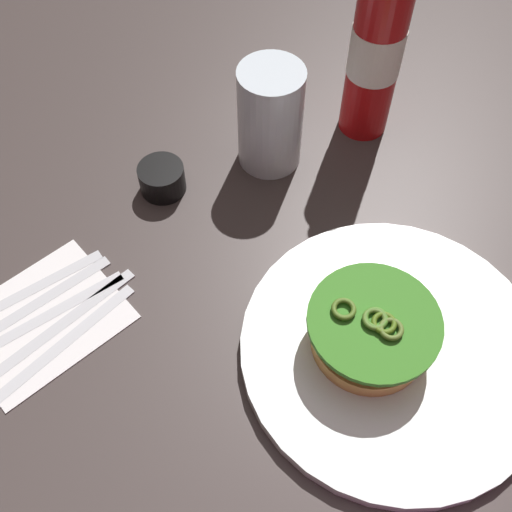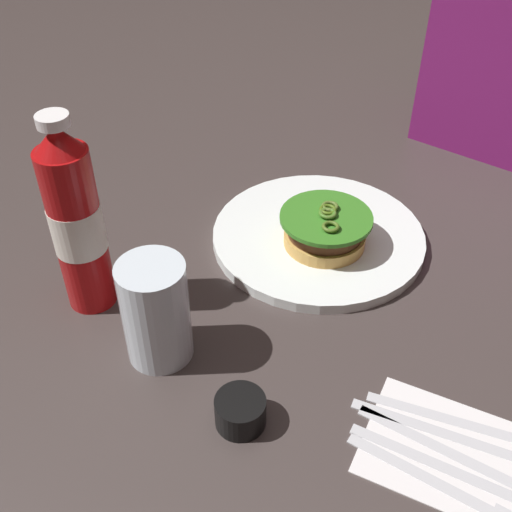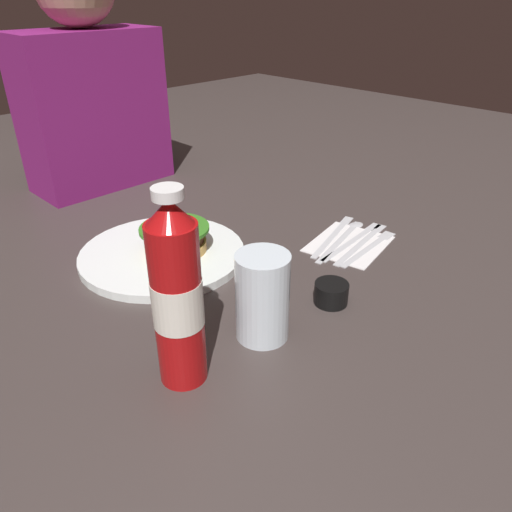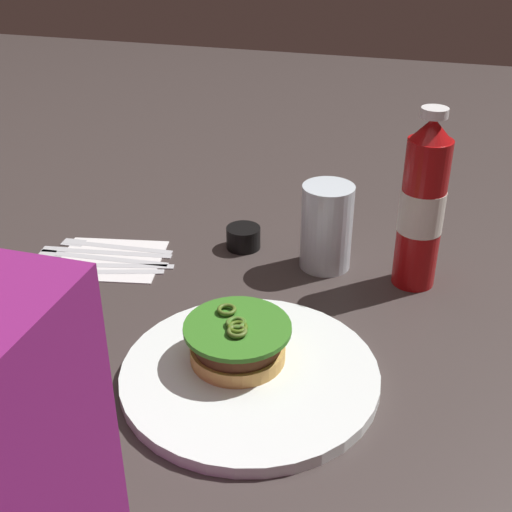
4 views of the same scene
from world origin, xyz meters
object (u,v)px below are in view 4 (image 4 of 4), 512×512
at_px(steak_knife, 97,250).
at_px(spoon_utensil, 86,263).
at_px(dinner_plate, 250,374).
at_px(fork_utensil, 106,244).
at_px(water_glass, 327,227).
at_px(butter_knife, 85,270).
at_px(table_knife, 94,255).
at_px(napkin, 111,259).
at_px(ketchup_bottle, 422,206).
at_px(burger_sandwich, 238,342).
at_px(condiment_cup, 243,238).

height_order(steak_knife, spoon_utensil, same).
bearing_deg(dinner_plate, fork_utensil, -38.38).
height_order(dinner_plate, steak_knife, dinner_plate).
height_order(water_glass, butter_knife, water_glass).
height_order(table_knife, butter_knife, same).
bearing_deg(napkin, table_knife, 4.95).
bearing_deg(spoon_utensil, ketchup_bottle, -169.17).
relative_size(napkin, butter_knife, 0.77).
height_order(spoon_utensil, butter_knife, same).
bearing_deg(butter_knife, spoon_utensil, -65.46).
xyz_separation_m(dinner_plate, steak_knife, (0.31, -0.22, -0.00)).
height_order(burger_sandwich, ketchup_bottle, ketchup_bottle).
bearing_deg(dinner_plate, ketchup_bottle, -120.70).
bearing_deg(burger_sandwich, dinner_plate, 140.57).
distance_m(condiment_cup, butter_knife, 0.24).
height_order(napkin, table_knife, table_knife).
height_order(fork_utensil, steak_knife, same).
height_order(dinner_plate, condiment_cup, condiment_cup).
bearing_deg(steak_knife, burger_sandwich, 144.76).
xyz_separation_m(spoon_utensil, butter_knife, (-0.01, 0.02, 0.00)).
height_order(burger_sandwich, condiment_cup, burger_sandwich).
distance_m(ketchup_bottle, steak_knife, 0.49).
xyz_separation_m(fork_utensil, butter_knife, (-0.01, 0.08, 0.00)).
distance_m(water_glass, spoon_utensil, 0.36).
bearing_deg(ketchup_bottle, steak_knife, 5.89).
relative_size(table_knife, butter_knife, 1.04).
distance_m(ketchup_bottle, table_knife, 0.49).
relative_size(dinner_plate, spoon_utensil, 1.47).
distance_m(burger_sandwich, napkin, 0.33).
xyz_separation_m(burger_sandwich, spoon_utensil, (0.29, -0.17, -0.03)).
bearing_deg(steak_knife, ketchup_bottle, -174.11).
relative_size(condiment_cup, spoon_utensil, 0.26).
distance_m(ketchup_bottle, butter_knife, 0.49).
distance_m(dinner_plate, butter_knife, 0.34).
distance_m(dinner_plate, fork_utensil, 0.39).
xyz_separation_m(water_glass, fork_utensil, (0.34, 0.04, -0.06)).
bearing_deg(butter_knife, burger_sandwich, 152.38).
bearing_deg(burger_sandwich, ketchup_bottle, -125.25).
height_order(ketchup_bottle, steak_knife, ketchup_bottle).
distance_m(burger_sandwich, ketchup_bottle, 0.32).
relative_size(ketchup_bottle, steak_knife, 1.24).
height_order(fork_utensil, spoon_utensil, same).
bearing_deg(spoon_utensil, table_knife, -89.86).
distance_m(ketchup_bottle, napkin, 0.46).
distance_m(water_glass, fork_utensil, 0.35).
bearing_deg(ketchup_bottle, fork_utensil, 3.31).
xyz_separation_m(water_glass, steak_knife, (0.34, 0.06, -0.06)).
distance_m(napkin, table_knife, 0.03).
bearing_deg(table_knife, butter_knife, 101.43).
bearing_deg(burger_sandwich, condiment_cup, -74.07).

